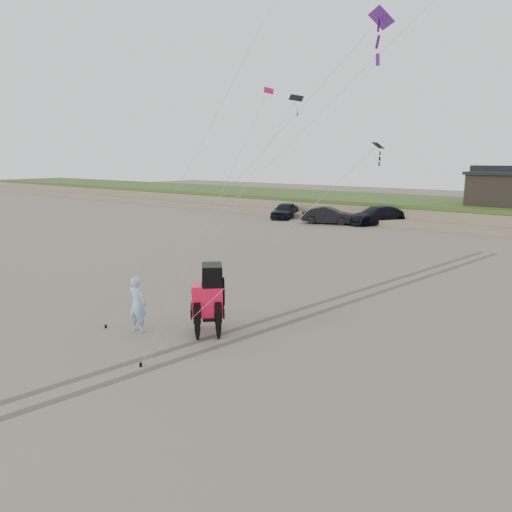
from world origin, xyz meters
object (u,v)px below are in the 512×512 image
(truck_b, at_px, (328,215))
(truck_c, at_px, (376,215))
(cabin, at_px, (510,188))
(truck_a, at_px, (285,211))
(jeep, at_px, (207,306))
(man, at_px, (137,304))

(truck_b, relative_size, truck_c, 0.82)
(cabin, bearing_deg, truck_a, -156.55)
(cabin, height_order, jeep, cabin)
(truck_b, relative_size, man, 2.36)
(truck_a, bearing_deg, truck_c, -8.80)
(cabin, bearing_deg, truck_c, -144.86)
(truck_c, bearing_deg, truck_b, -116.04)
(jeep, relative_size, man, 2.65)
(truck_b, relative_size, jeep, 0.89)
(truck_c, xyz_separation_m, jeep, (7.40, -28.88, 0.15))
(truck_b, height_order, man, man)
(truck_a, distance_m, truck_c, 8.88)
(truck_b, height_order, truck_c, truck_c)
(truck_c, bearing_deg, man, -47.84)
(cabin, xyz_separation_m, truck_c, (-9.05, -6.37, -2.43))
(cabin, relative_size, truck_c, 1.16)
(truck_a, bearing_deg, truck_b, -26.63)
(truck_c, bearing_deg, truck_a, -139.16)
(jeep, bearing_deg, truck_c, 149.46)
(truck_c, height_order, man, man)
(truck_c, relative_size, man, 2.88)
(cabin, xyz_separation_m, man, (-3.64, -36.57, -2.28))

